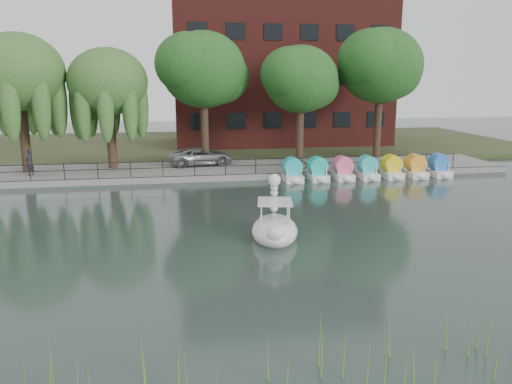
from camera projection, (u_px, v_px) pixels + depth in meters
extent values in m
plane|color=#3C514B|center=(260.00, 247.00, 19.79)|extent=(120.00, 120.00, 0.00)
cube|color=gray|center=(222.00, 170.00, 35.13)|extent=(40.00, 6.00, 0.40)
cube|color=gray|center=(226.00, 178.00, 32.30)|extent=(40.00, 0.25, 0.40)
cube|color=#47512D|center=(208.00, 145.00, 48.61)|extent=(60.00, 22.00, 0.36)
cylinder|color=black|center=(225.00, 160.00, 32.23)|extent=(32.00, 0.04, 0.04)
cylinder|color=black|center=(225.00, 166.00, 32.32)|extent=(32.00, 0.04, 0.04)
cylinder|color=black|center=(225.00, 167.00, 32.33)|extent=(0.05, 0.05, 1.00)
cube|color=#4C1E16|center=(279.00, 48.00, 47.65)|extent=(20.00, 10.00, 18.00)
cylinder|color=#473323|center=(25.00, 140.00, 33.06)|extent=(0.60, 0.60, 4.20)
ellipsoid|color=#57883E|center=(18.00, 72.00, 32.07)|extent=(5.88, 5.88, 5.00)
cylinder|color=#473323|center=(112.00, 141.00, 34.45)|extent=(0.60, 0.60, 3.80)
ellipsoid|color=#57883E|center=(108.00, 82.00, 33.55)|extent=(5.32, 5.32, 4.52)
cylinder|color=#473323|center=(205.00, 132.00, 36.35)|extent=(0.60, 0.60, 4.50)
ellipsoid|color=#2F6E2A|center=(203.00, 70.00, 35.36)|extent=(6.00, 6.00, 5.10)
cylinder|color=#473323|center=(300.00, 135.00, 37.02)|extent=(0.60, 0.60, 4.05)
ellipsoid|color=#2F6E2A|center=(301.00, 79.00, 36.13)|extent=(5.40, 5.40, 4.59)
cylinder|color=#473323|center=(378.00, 127.00, 38.93)|extent=(0.60, 0.60, 4.72)
ellipsoid|color=#2F6E2A|center=(381.00, 66.00, 37.89)|extent=(6.30, 6.30, 5.36)
imported|color=gray|center=(201.00, 155.00, 35.85)|extent=(3.35, 5.60, 1.46)
imported|color=gray|center=(294.00, 162.00, 34.03)|extent=(0.81, 1.78, 1.00)
imported|color=black|center=(29.00, 160.00, 31.91)|extent=(0.74, 0.85, 1.98)
ellipsoid|color=white|center=(275.00, 231.00, 20.70)|extent=(2.39, 3.30, 0.67)
cube|color=white|center=(275.00, 224.00, 20.52)|extent=(1.44, 1.53, 0.33)
cube|color=white|center=(275.00, 202.00, 20.37)|extent=(1.64, 1.73, 0.07)
ellipsoid|color=white|center=(275.00, 234.00, 19.39)|extent=(0.79, 0.66, 0.62)
sphere|color=white|center=(274.00, 180.00, 21.25)|extent=(0.54, 0.54, 0.54)
cone|color=black|center=(274.00, 179.00, 21.60)|extent=(0.27, 0.32, 0.22)
cylinder|color=yellow|center=(274.00, 180.00, 21.45)|extent=(0.31, 0.16, 0.29)
cube|color=white|center=(292.00, 178.00, 32.22)|extent=(1.15, 1.70, 0.44)
cylinder|color=#25BCC8|center=(292.00, 167.00, 32.15)|extent=(0.90, 1.20, 0.90)
cube|color=white|center=(318.00, 177.00, 32.49)|extent=(1.15, 1.70, 0.44)
cylinder|color=#16BEB3|center=(318.00, 166.00, 32.42)|extent=(0.90, 1.20, 0.90)
cube|color=white|center=(343.00, 176.00, 32.76)|extent=(1.15, 1.70, 0.44)
cylinder|color=#F5608D|center=(343.00, 165.00, 32.69)|extent=(0.90, 1.20, 0.90)
cube|color=white|center=(367.00, 175.00, 33.02)|extent=(1.15, 1.70, 0.44)
cylinder|color=#32BBC2|center=(367.00, 164.00, 32.96)|extent=(0.90, 1.20, 0.90)
cube|color=white|center=(392.00, 175.00, 33.29)|extent=(1.15, 1.70, 0.44)
cylinder|color=yellow|center=(392.00, 164.00, 33.22)|extent=(0.90, 1.20, 0.90)
cube|color=white|center=(415.00, 174.00, 33.56)|extent=(1.15, 1.70, 0.44)
cylinder|color=orange|center=(415.00, 163.00, 33.49)|extent=(0.90, 1.20, 0.90)
cube|color=white|center=(439.00, 173.00, 33.83)|extent=(1.15, 1.70, 0.44)
cylinder|color=blue|center=(439.00, 162.00, 33.76)|extent=(0.90, 1.20, 0.90)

